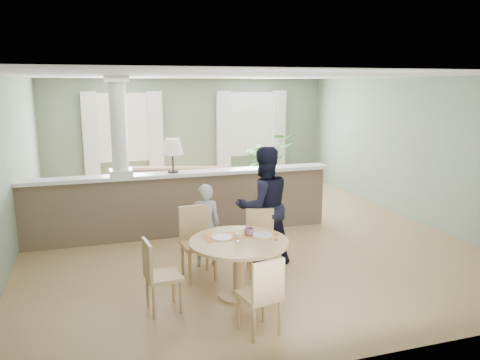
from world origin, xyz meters
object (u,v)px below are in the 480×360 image
object	(u,v)px
houseplant	(268,161)
chair_far_man	(261,239)
dining_table	(239,252)
sofa	(168,191)
chair_far_boy	(197,238)
child_person	(205,225)
chair_near	(263,293)
man_person	(263,206)
chair_side	(157,273)

from	to	relation	value
houseplant	chair_far_man	world-z (taller)	houseplant
houseplant	dining_table	distance (m)	6.11
houseplant	chair_far_man	distance (m)	5.36
sofa	houseplant	size ratio (longest dim) A/B	2.11
chair_far_boy	child_person	distance (m)	0.38
sofa	dining_table	xyz separation A→B (m)	(0.21, -4.15, 0.15)
dining_table	houseplant	bearing A→B (deg)	65.85
houseplant	dining_table	size ratio (longest dim) A/B	1.17
houseplant	chair_far_boy	xyz separation A→B (m)	(-2.85, -4.78, -0.17)
chair_far_man	houseplant	bearing A→B (deg)	79.43
sofa	dining_table	world-z (taller)	sofa
chair_near	man_person	world-z (taller)	man_person
chair_far_man	man_person	bearing A→B (deg)	76.60
chair_far_man	chair_near	world-z (taller)	chair_far_man
child_person	dining_table	bearing A→B (deg)	105.65
houseplant	chair_side	distance (m)	6.66
sofa	chair_far_boy	distance (m)	3.36
sofa	dining_table	size ratio (longest dim) A/B	2.47
chair_far_man	chair_side	bearing A→B (deg)	-143.86
dining_table	man_person	distance (m)	1.21
sofa	man_person	size ratio (longest dim) A/B	1.73
houseplant	man_person	bearing A→B (deg)	-111.66
houseplant	chair_far_man	xyz separation A→B (m)	(-2.00, -4.97, -0.21)
chair_far_man	man_person	world-z (taller)	man_person
dining_table	man_person	bearing A→B (deg)	55.28
chair_far_boy	chair_side	bearing A→B (deg)	-131.22
child_person	chair_side	bearing A→B (deg)	62.65
chair_near	chair_side	world-z (taller)	chair_side
man_person	chair_side	bearing A→B (deg)	27.59
dining_table	chair_far_man	xyz separation A→B (m)	(0.50, 0.61, -0.09)
sofa	dining_table	distance (m)	4.16
houseplant	chair_side	world-z (taller)	houseplant
chair_side	child_person	size ratio (longest dim) A/B	0.72
houseplant	child_person	xyz separation A→B (m)	(-2.66, -4.46, -0.10)
sofa	child_person	bearing A→B (deg)	-72.62
chair_side	child_person	world-z (taller)	child_person
houseplant	child_person	distance (m)	5.19
man_person	dining_table	bearing A→B (deg)	50.58
man_person	sofa	bearing A→B (deg)	-79.22
sofa	chair_far_boy	world-z (taller)	chair_far_boy
chair_near	child_person	size ratio (longest dim) A/B	0.71
sofa	child_person	xyz separation A→B (m)	(0.05, -3.03, 0.17)
chair_near	child_person	bearing A→B (deg)	-98.43
houseplant	man_person	xyz separation A→B (m)	(-1.83, -4.61, 0.15)
sofa	houseplant	distance (m)	3.08
sofa	chair_near	xyz separation A→B (m)	(0.17, -5.08, 0.04)
dining_table	chair_far_man	distance (m)	0.80
sofa	man_person	xyz separation A→B (m)	(0.88, -3.18, 0.42)
chair_far_boy	child_person	bearing A→B (deg)	53.92
sofa	chair_near	size ratio (longest dim) A/B	3.46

